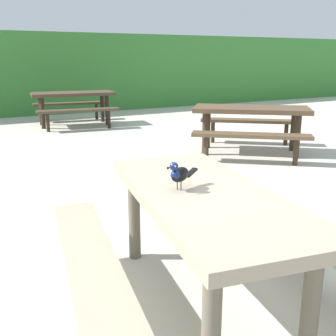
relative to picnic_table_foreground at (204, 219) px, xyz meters
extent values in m
plane|color=beige|center=(-0.02, 0.05, -0.56)|extent=(60.00, 60.00, 0.00)
cube|color=gray|center=(0.00, 0.00, 0.15)|extent=(1.05, 1.90, 0.07)
cylinder|color=#635B4C|center=(-0.38, -0.65, -0.22)|extent=(0.09, 0.09, 0.67)
cylinder|color=#635B4C|center=(0.14, -0.74, -0.22)|extent=(0.09, 0.09, 0.67)
cylinder|color=#635B4C|center=(-0.14, 0.74, -0.22)|extent=(0.09, 0.09, 0.67)
cylinder|color=#635B4C|center=(0.38, 0.65, -0.22)|extent=(0.09, 0.09, 0.67)
cube|color=gray|center=(-0.69, 0.12, -0.14)|extent=(0.57, 1.73, 0.05)
cylinder|color=#635B4C|center=(-0.58, 0.75, -0.36)|extent=(0.07, 0.07, 0.39)
cube|color=gray|center=(0.69, -0.12, -0.14)|extent=(0.57, 1.73, 0.05)
cylinder|color=#635B4C|center=(0.80, 0.51, -0.36)|extent=(0.07, 0.07, 0.39)
ellipsoid|color=black|center=(-0.12, 0.09, 0.28)|extent=(0.17, 0.12, 0.09)
ellipsoid|color=navy|center=(-0.16, 0.07, 0.29)|extent=(0.09, 0.08, 0.06)
sphere|color=navy|center=(-0.18, 0.06, 0.34)|extent=(0.05, 0.05, 0.05)
sphere|color=#EAE08C|center=(-0.18, 0.04, 0.35)|extent=(0.01, 0.01, 0.01)
sphere|color=#EAE08C|center=(-0.20, 0.08, 0.35)|extent=(0.01, 0.01, 0.01)
cone|color=black|center=(-0.22, 0.05, 0.34)|extent=(0.03, 0.03, 0.02)
cube|color=black|center=(-0.01, 0.13, 0.27)|extent=(0.11, 0.07, 0.04)
cylinder|color=#47423D|center=(-0.12, 0.07, 0.21)|extent=(0.01, 0.01, 0.05)
cylinder|color=#47423D|center=(-0.14, 0.10, 0.21)|extent=(0.01, 0.01, 0.05)
cube|color=brown|center=(2.96, 3.15, 0.15)|extent=(1.88, 1.71, 0.07)
cylinder|color=#382B1D|center=(3.35, 2.51, -0.22)|extent=(0.09, 0.09, 0.67)
cylinder|color=#382B1D|center=(3.68, 2.93, -0.22)|extent=(0.09, 0.09, 0.67)
cylinder|color=#382B1D|center=(2.25, 3.38, -0.22)|extent=(0.09, 0.09, 0.67)
cylinder|color=#382B1D|center=(2.58, 3.80, -0.22)|extent=(0.09, 0.09, 0.67)
cube|color=brown|center=(2.53, 2.60, -0.14)|extent=(1.51, 1.28, 0.05)
cylinder|color=#382B1D|center=(3.03, 2.21, -0.36)|extent=(0.07, 0.07, 0.39)
cylinder|color=#382B1D|center=(2.03, 3.00, -0.36)|extent=(0.07, 0.07, 0.39)
cube|color=brown|center=(3.40, 3.70, -0.14)|extent=(1.51, 1.28, 0.05)
cylinder|color=#382B1D|center=(3.90, 3.30, -0.36)|extent=(0.07, 0.07, 0.39)
cylinder|color=#382B1D|center=(2.90, 4.10, -0.36)|extent=(0.07, 0.07, 0.39)
cube|color=#473828|center=(1.26, 7.25, 0.15)|extent=(1.89, 1.00, 0.07)
cylinder|color=#2E241A|center=(1.92, 6.89, -0.22)|extent=(0.09, 0.09, 0.67)
cylinder|color=#2E241A|center=(1.99, 7.41, -0.22)|extent=(0.09, 0.09, 0.67)
cylinder|color=#2E241A|center=(0.52, 7.08, -0.22)|extent=(0.09, 0.09, 0.67)
cylinder|color=#2E241A|center=(0.60, 7.61, -0.22)|extent=(0.09, 0.09, 0.67)
cube|color=#473828|center=(1.16, 6.55, -0.14)|extent=(1.73, 0.52, 0.05)
cylinder|color=#2E241A|center=(1.79, 6.47, -0.36)|extent=(0.07, 0.07, 0.39)
cylinder|color=#2E241A|center=(0.52, 6.64, -0.36)|extent=(0.07, 0.07, 0.39)
cube|color=#473828|center=(1.35, 7.94, -0.14)|extent=(1.73, 0.52, 0.05)
cylinder|color=#2E241A|center=(1.99, 7.85, -0.36)|extent=(0.07, 0.07, 0.39)
cylinder|color=#2E241A|center=(0.72, 8.03, -0.36)|extent=(0.07, 0.07, 0.39)
camera|label=1|loc=(-1.31, -1.95, 0.96)|focal=43.86mm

